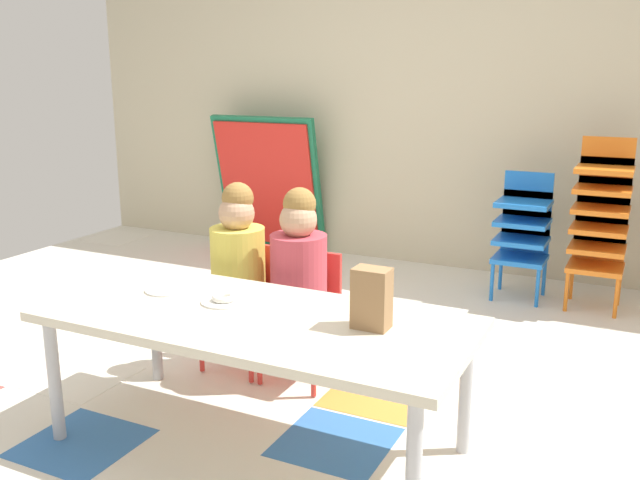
{
  "coord_description": "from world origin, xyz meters",
  "views": [
    {
      "loc": [
        1.48,
        -2.7,
        1.44
      ],
      "look_at": [
        0.33,
        -0.35,
        0.79
      ],
      "focal_mm": 38.97,
      "sensor_mm": 36.0,
      "label": 1
    }
  ],
  "objects_px": {
    "kid_chair_orange_stack": "(601,215)",
    "donut_powdered_on_plate": "(224,297)",
    "craft_table": "(255,326)",
    "folded_activity_table": "(268,184)",
    "seated_child_near_camera": "(239,259)",
    "kid_chair_blue_stack": "(523,228)",
    "paper_plate_near_edge": "(224,301)",
    "paper_plate_center_table": "(167,290)",
    "seated_child_middle_seat": "(300,268)",
    "paper_bag_brown": "(372,298)"
  },
  "relations": [
    {
      "from": "folded_activity_table",
      "to": "paper_bag_brown",
      "type": "bearing_deg",
      "value": -53.26
    },
    {
      "from": "folded_activity_table",
      "to": "paper_plate_center_table",
      "type": "relative_size",
      "value": 6.04
    },
    {
      "from": "kid_chair_orange_stack",
      "to": "paper_plate_near_edge",
      "type": "xyz_separation_m",
      "value": [
        -1.21,
        -2.26,
        -0.03
      ]
    },
    {
      "from": "seated_child_near_camera",
      "to": "paper_plate_center_table",
      "type": "bearing_deg",
      "value": -93.35
    },
    {
      "from": "kid_chair_blue_stack",
      "to": "paper_plate_center_table",
      "type": "bearing_deg",
      "value": -115.24
    },
    {
      "from": "donut_powdered_on_plate",
      "to": "kid_chair_orange_stack",
      "type": "bearing_deg",
      "value": 61.86
    },
    {
      "from": "seated_child_middle_seat",
      "to": "paper_plate_near_edge",
      "type": "relative_size",
      "value": 5.1
    },
    {
      "from": "seated_child_near_camera",
      "to": "paper_plate_near_edge",
      "type": "relative_size",
      "value": 5.1
    },
    {
      "from": "seated_child_middle_seat",
      "to": "paper_plate_center_table",
      "type": "distance_m",
      "value": 0.62
    },
    {
      "from": "seated_child_near_camera",
      "to": "kid_chair_orange_stack",
      "type": "relative_size",
      "value": 0.88
    },
    {
      "from": "seated_child_middle_seat",
      "to": "donut_powdered_on_plate",
      "type": "xyz_separation_m",
      "value": [
        -0.06,
        -0.53,
        0.01
      ]
    },
    {
      "from": "seated_child_near_camera",
      "to": "paper_bag_brown",
      "type": "bearing_deg",
      "value": -30.57
    },
    {
      "from": "donut_powdered_on_plate",
      "to": "paper_bag_brown",
      "type": "bearing_deg",
      "value": 0.11
    },
    {
      "from": "kid_chair_orange_stack",
      "to": "paper_plate_center_table",
      "type": "height_order",
      "value": "kid_chair_orange_stack"
    },
    {
      "from": "kid_chair_orange_stack",
      "to": "donut_powdered_on_plate",
      "type": "xyz_separation_m",
      "value": [
        -1.21,
        -2.26,
        -0.02
      ]
    },
    {
      "from": "seated_child_middle_seat",
      "to": "kid_chair_blue_stack",
      "type": "xyz_separation_m",
      "value": [
        0.7,
        1.73,
        -0.1
      ]
    },
    {
      "from": "seated_child_near_camera",
      "to": "kid_chair_orange_stack",
      "type": "xyz_separation_m",
      "value": [
        1.47,
        1.73,
        0.02
      ]
    },
    {
      "from": "seated_child_near_camera",
      "to": "paper_bag_brown",
      "type": "height_order",
      "value": "seated_child_near_camera"
    },
    {
      "from": "craft_table",
      "to": "donut_powdered_on_plate",
      "type": "xyz_separation_m",
      "value": [
        -0.18,
        0.07,
        0.07
      ]
    },
    {
      "from": "craft_table",
      "to": "paper_bag_brown",
      "type": "xyz_separation_m",
      "value": [
        0.44,
        0.07,
        0.16
      ]
    },
    {
      "from": "seated_child_middle_seat",
      "to": "folded_activity_table",
      "type": "bearing_deg",
      "value": 123.54
    },
    {
      "from": "seated_child_near_camera",
      "to": "folded_activity_table",
      "type": "relative_size",
      "value": 0.84
    },
    {
      "from": "craft_table",
      "to": "paper_plate_near_edge",
      "type": "relative_size",
      "value": 9.09
    },
    {
      "from": "seated_child_near_camera",
      "to": "seated_child_middle_seat",
      "type": "distance_m",
      "value": 0.33
    },
    {
      "from": "paper_bag_brown",
      "to": "kid_chair_orange_stack",
      "type": "bearing_deg",
      "value": 75.55
    },
    {
      "from": "donut_powdered_on_plate",
      "to": "paper_plate_center_table",
      "type": "bearing_deg",
      "value": 175.82
    },
    {
      "from": "seated_child_middle_seat",
      "to": "craft_table",
      "type": "bearing_deg",
      "value": -78.36
    },
    {
      "from": "kid_chair_orange_stack",
      "to": "folded_activity_table",
      "type": "bearing_deg",
      "value": 172.6
    },
    {
      "from": "craft_table",
      "to": "seated_child_middle_seat",
      "type": "bearing_deg",
      "value": 101.64
    },
    {
      "from": "seated_child_middle_seat",
      "to": "paper_plate_center_table",
      "type": "bearing_deg",
      "value": -125.14
    },
    {
      "from": "folded_activity_table",
      "to": "paper_bag_brown",
      "type": "distance_m",
      "value": 3.22
    },
    {
      "from": "craft_table",
      "to": "folded_activity_table",
      "type": "bearing_deg",
      "value": 119.26
    },
    {
      "from": "kid_chair_blue_stack",
      "to": "kid_chair_orange_stack",
      "type": "relative_size",
      "value": 0.77
    },
    {
      "from": "seated_child_middle_seat",
      "to": "donut_powdered_on_plate",
      "type": "distance_m",
      "value": 0.53
    },
    {
      "from": "folded_activity_table",
      "to": "paper_plate_near_edge",
      "type": "relative_size",
      "value": 6.04
    },
    {
      "from": "craft_table",
      "to": "donut_powdered_on_plate",
      "type": "relative_size",
      "value": 16.92
    },
    {
      "from": "craft_table",
      "to": "paper_bag_brown",
      "type": "height_order",
      "value": "paper_bag_brown"
    },
    {
      "from": "craft_table",
      "to": "paper_plate_center_table",
      "type": "xyz_separation_m",
      "value": [
        -0.48,
        0.09,
        0.05
      ]
    },
    {
      "from": "craft_table",
      "to": "paper_plate_near_edge",
      "type": "distance_m",
      "value": 0.2
    },
    {
      "from": "craft_table",
      "to": "kid_chair_blue_stack",
      "type": "bearing_deg",
      "value": 76.12
    },
    {
      "from": "paper_plate_center_table",
      "to": "donut_powdered_on_plate",
      "type": "height_order",
      "value": "donut_powdered_on_plate"
    },
    {
      "from": "paper_plate_center_table",
      "to": "paper_bag_brown",
      "type": "bearing_deg",
      "value": -1.27
    },
    {
      "from": "paper_plate_near_edge",
      "to": "paper_plate_center_table",
      "type": "relative_size",
      "value": 1.0
    },
    {
      "from": "kid_chair_orange_stack",
      "to": "paper_plate_near_edge",
      "type": "distance_m",
      "value": 2.56
    },
    {
      "from": "seated_child_middle_seat",
      "to": "paper_plate_center_table",
      "type": "height_order",
      "value": "seated_child_middle_seat"
    },
    {
      "from": "seated_child_near_camera",
      "to": "donut_powdered_on_plate",
      "type": "xyz_separation_m",
      "value": [
        0.27,
        -0.53,
        0.01
      ]
    },
    {
      "from": "seated_child_middle_seat",
      "to": "kid_chair_orange_stack",
      "type": "relative_size",
      "value": 0.88
    },
    {
      "from": "paper_bag_brown",
      "to": "paper_plate_near_edge",
      "type": "distance_m",
      "value": 0.64
    },
    {
      "from": "kid_chair_blue_stack",
      "to": "kid_chair_orange_stack",
      "type": "bearing_deg",
      "value": 0.06
    },
    {
      "from": "paper_plate_near_edge",
      "to": "paper_plate_center_table",
      "type": "bearing_deg",
      "value": 175.82
    }
  ]
}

